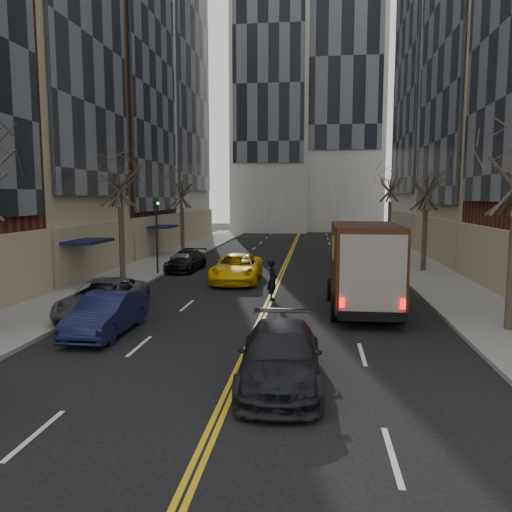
{
  "coord_description": "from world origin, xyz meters",
  "views": [
    {
      "loc": [
        2.02,
        -6.93,
        4.76
      ],
      "look_at": [
        -0.49,
        14.27,
        2.2
      ],
      "focal_mm": 35.0,
      "sensor_mm": 36.0,
      "label": 1
    }
  ],
  "objects": [
    {
      "name": "tree_rt_far",
      "position": [
        8.8,
        40.0,
        6.74
      ],
      "size": [
        3.2,
        3.2,
        9.11
      ],
      "color": "#382D23",
      "rests_on": "sidewalk_right"
    },
    {
      "name": "sidewalk_right",
      "position": [
        9.0,
        27.0,
        0.07
      ],
      "size": [
        4.0,
        66.0,
        0.15
      ],
      "primitive_type": "cube",
      "color": "slate",
      "rests_on": "ground"
    },
    {
      "name": "observer_sedan",
      "position": [
        1.2,
        5.33,
        0.73
      ],
      "size": [
        2.26,
        5.11,
        1.46
      ],
      "rotation": [
        0.0,
        0.0,
        0.04
      ],
      "color": "black",
      "rests_on": "ground"
    },
    {
      "name": "parked_rt_b",
      "position": [
        6.3,
        32.09,
        0.78
      ],
      "size": [
        2.59,
        5.59,
        1.55
      ],
      "primitive_type": "imported",
      "rotation": [
        0.0,
        0.0,
        0.0
      ],
      "color": "#94969B",
      "rests_on": "ground"
    },
    {
      "name": "streetwall_left",
      "position": [
        -16.3,
        30.9,
        15.56
      ],
      "size": [
        14.0,
        49.5,
        36.0
      ],
      "color": "#562319",
      "rests_on": "ground"
    },
    {
      "name": "tower_far_a",
      "position": [
        -4.0,
        62.0,
        30.0
      ],
      "size": [
        10.0,
        10.0,
        60.0
      ],
      "primitive_type": "cube",
      "color": "#B7B2A8",
      "rests_on": "ground"
    },
    {
      "name": "taxi",
      "position": [
        -2.28,
        20.3,
        0.77
      ],
      "size": [
        2.77,
        5.66,
        1.55
      ],
      "primitive_type": "imported",
      "rotation": [
        0.0,
        0.0,
        0.04
      ],
      "color": "yellow",
      "rests_on": "ground"
    },
    {
      "name": "tree_lf_far",
      "position": [
        -8.8,
        33.0,
        6.02
      ],
      "size": [
        3.2,
        3.2,
        8.12
      ],
      "color": "#382D23",
      "rests_on": "sidewalk_left"
    },
    {
      "name": "ground",
      "position": [
        0.0,
        0.0,
        0.0
      ],
      "size": [
        160.0,
        160.0,
        0.0
      ],
      "primitive_type": "plane",
      "color": "black",
      "rests_on": "ground"
    },
    {
      "name": "traffic_signal",
      "position": [
        -7.39,
        22.0,
        2.82
      ],
      "size": [
        0.29,
        0.26,
        4.7
      ],
      "color": "black",
      "rests_on": "sidewalk_left"
    },
    {
      "name": "tree_rt_mid",
      "position": [
        8.8,
        25.0,
        6.17
      ],
      "size": [
        3.2,
        3.2,
        8.32
      ],
      "color": "#382D23",
      "rests_on": "sidewalk_right"
    },
    {
      "name": "pedestrian",
      "position": [
        0.12,
        15.55,
        0.95
      ],
      "size": [
        0.55,
        0.75,
        1.91
      ],
      "primitive_type": "imported",
      "rotation": [
        0.0,
        0.0,
        1.71
      ],
      "color": "black",
      "rests_on": "ground"
    },
    {
      "name": "parked_rt_a",
      "position": [
        6.06,
        26.56,
        0.8
      ],
      "size": [
        1.75,
        4.87,
        1.6
      ],
      "primitive_type": "imported",
      "rotation": [
        0.0,
        0.0,
        0.01
      ],
      "color": "#4B4E53",
      "rests_on": "ground"
    },
    {
      "name": "tree_lf_mid",
      "position": [
        -8.8,
        20.0,
        6.6
      ],
      "size": [
        3.2,
        3.2,
        8.91
      ],
      "color": "#382D23",
      "rests_on": "sidewalk_left"
    },
    {
      "name": "parked_lf_e",
      "position": [
        -6.3,
        23.95,
        0.64
      ],
      "size": [
        1.91,
        3.92,
        1.29
      ],
      "primitive_type": "imported",
      "rotation": [
        0.0,
        0.0,
        -0.11
      ],
      "color": "#929398",
      "rests_on": "ground"
    },
    {
      "name": "ups_truck",
      "position": [
        4.03,
        13.73,
        1.84
      ],
      "size": [
        2.79,
        6.7,
        3.66
      ],
      "rotation": [
        0.0,
        0.0,
        0.01
      ],
      "color": "black",
      "rests_on": "ground"
    },
    {
      "name": "sidewalk_left",
      "position": [
        -9.0,
        27.0,
        0.07
      ],
      "size": [
        4.0,
        66.0,
        0.15
      ],
      "primitive_type": "cube",
      "color": "slate",
      "rests_on": "ground"
    },
    {
      "name": "parked_lf_c",
      "position": [
        -6.23,
        11.57,
        0.74
      ],
      "size": [
        2.75,
        5.47,
        1.48
      ],
      "primitive_type": "imported",
      "rotation": [
        0.0,
        0.0,
        0.05
      ],
      "color": "#484B4F",
      "rests_on": "ground"
    },
    {
      "name": "parked_lf_b",
      "position": [
        -5.1,
        9.22,
        0.72
      ],
      "size": [
        1.53,
        4.35,
        1.43
      ],
      "primitive_type": "imported",
      "rotation": [
        0.0,
        0.0,
        -0.0
      ],
      "color": "#101434",
      "rests_on": "ground"
    },
    {
      "name": "parked_rt_c",
      "position": [
        5.1,
        33.01,
        0.79
      ],
      "size": [
        2.61,
        5.59,
        1.58
      ],
      "primitive_type": "imported",
      "rotation": [
        0.0,
        0.0,
        0.07
      ],
      "color": "black",
      "rests_on": "ground"
    },
    {
      "name": "parked_lf_d",
      "position": [
        -6.2,
        24.13,
        0.64
      ],
      "size": [
        2.1,
        4.55,
        1.29
      ],
      "primitive_type": "imported",
      "rotation": [
        0.0,
        0.0,
        -0.07
      ],
      "color": "black",
      "rests_on": "ground"
    }
  ]
}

